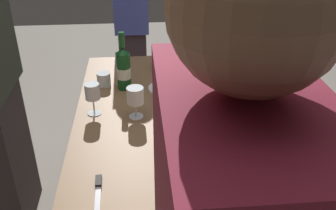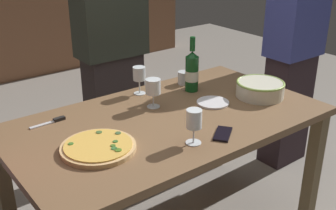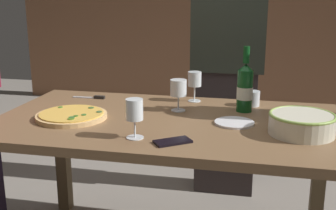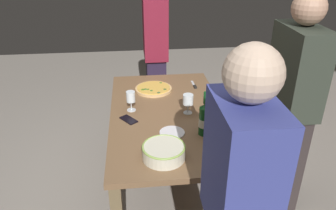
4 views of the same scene
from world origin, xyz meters
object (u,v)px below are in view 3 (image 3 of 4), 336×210
at_px(wine_glass_near_pizza, 195,80).
at_px(wine_glass_by_bottle, 134,112).
at_px(dining_table, 168,138).
at_px(pizza, 72,116).
at_px(pizza_knife, 93,97).
at_px(wine_bottle, 245,87).
at_px(serving_bowl, 302,123).
at_px(cell_phone, 173,142).
at_px(wine_glass_far_left, 178,89).
at_px(side_plate, 234,123).
at_px(cup_amber, 252,98).
at_px(person_guest_right, 228,67).

distance_m(wine_glass_near_pizza, wine_glass_by_bottle, 0.66).
distance_m(dining_table, wine_glass_near_pizza, 0.42).
relative_size(pizza, pizza_knife, 1.80).
relative_size(wine_bottle, pizza_knife, 1.76).
xyz_separation_m(dining_table, serving_bowl, (0.58, -0.09, 0.14)).
height_order(serving_bowl, wine_glass_by_bottle, wine_glass_by_bottle).
bearing_deg(cell_phone, pizza, 30.47).
xyz_separation_m(wine_glass_far_left, side_plate, (0.29, -0.16, -0.11)).
height_order(wine_bottle, pizza_knife, wine_bottle).
xyz_separation_m(dining_table, wine_glass_near_pizza, (0.07, 0.36, 0.21)).
distance_m(serving_bowl, pizza_knife, 1.14).
height_order(wine_glass_by_bottle, cell_phone, wine_glass_by_bottle).
xyz_separation_m(dining_table, wine_bottle, (0.34, 0.21, 0.21)).
distance_m(wine_glass_near_pizza, cup_amber, 0.32).
bearing_deg(dining_table, wine_glass_near_pizza, 79.41).
bearing_deg(wine_bottle, serving_bowl, -50.91).
distance_m(pizza, cell_phone, 0.57).
bearing_deg(wine_glass_near_pizza, pizza, -139.21).
height_order(wine_bottle, side_plate, wine_bottle).
height_order(serving_bowl, wine_glass_far_left, wine_glass_far_left).
distance_m(dining_table, cup_amber, 0.51).
bearing_deg(cup_amber, wine_glass_by_bottle, -126.17).
bearing_deg(cell_phone, person_guest_right, -41.84).
relative_size(pizza, cup_amber, 4.23).
height_order(wine_glass_far_left, cup_amber, wine_glass_far_left).
height_order(dining_table, pizza_knife, pizza_knife).
xyz_separation_m(wine_bottle, wine_glass_far_left, (-0.32, -0.06, -0.01)).
bearing_deg(cup_amber, wine_glass_near_pizza, 174.58).
height_order(cup_amber, cell_phone, cup_amber).
height_order(dining_table, side_plate, side_plate).
bearing_deg(cup_amber, cell_phone, -114.36).
relative_size(dining_table, pizza, 4.87).
distance_m(dining_table, serving_bowl, 0.61).
bearing_deg(wine_bottle, wine_glass_far_left, -169.28).
distance_m(pizza, wine_glass_by_bottle, 0.43).
bearing_deg(cell_phone, pizza_knife, 7.11).
xyz_separation_m(wine_glass_by_bottle, cup_amber, (0.45, 0.61, -0.07)).
xyz_separation_m(wine_glass_near_pizza, person_guest_right, (0.13, 0.54, -0.02)).
xyz_separation_m(wine_glass_far_left, cup_amber, (0.35, 0.17, -0.07)).
xyz_separation_m(wine_glass_near_pizza, cell_phone, (0.02, -0.66, -0.11)).
bearing_deg(wine_glass_by_bottle, side_plate, 36.37).
relative_size(dining_table, wine_bottle, 4.99).
distance_m(wine_glass_far_left, cup_amber, 0.40).
xyz_separation_m(serving_bowl, wine_bottle, (-0.25, 0.30, 0.07)).
relative_size(wine_glass_near_pizza, wine_glass_far_left, 1.03).
bearing_deg(pizza_knife, wine_bottle, -5.88).
xyz_separation_m(wine_bottle, person_guest_right, (-0.14, 0.68, -0.02)).
xyz_separation_m(pizza, cup_amber, (0.81, 0.41, 0.03)).
distance_m(wine_glass_near_pizza, wine_glass_far_left, 0.21).
distance_m(dining_table, side_plate, 0.32).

